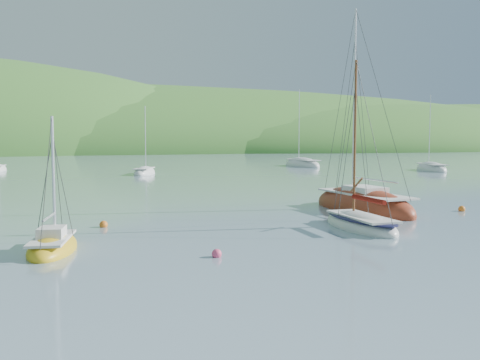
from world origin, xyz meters
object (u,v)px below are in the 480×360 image
object	(u,v)px
sloop_red	(363,207)
distant_sloop_b	(302,165)
daysailer_white	(361,224)
sailboat_yellow	(53,247)
distant_sloop_a	(144,173)
distant_sloop_d	(431,169)

from	to	relation	value
sloop_red	distant_sloop_b	size ratio (longest dim) A/B	1.05
daysailer_white	sailboat_yellow	size ratio (longest dim) A/B	1.52
sailboat_yellow	distant_sloop_a	distance (m)	43.38
daysailer_white	sailboat_yellow	distance (m)	14.33
daysailer_white	distant_sloop_b	bearing A→B (deg)	68.94
distant_sloop_b	daysailer_white	bearing A→B (deg)	-115.95
distant_sloop_a	distant_sloop_d	size ratio (longest dim) A/B	0.81
sailboat_yellow	sloop_red	bearing A→B (deg)	30.05
sailboat_yellow	distant_sloop_a	world-z (taller)	distant_sloop_a
sloop_red	distant_sloop_d	size ratio (longest dim) A/B	1.22
distant_sloop_d	daysailer_white	bearing A→B (deg)	-115.76
distant_sloop_a	distant_sloop_b	world-z (taller)	distant_sloop_b
distant_sloop_a	distant_sloop_d	bearing A→B (deg)	12.60
distant_sloop_d	distant_sloop_b	bearing A→B (deg)	144.89
daysailer_white	sloop_red	size ratio (longest dim) A/B	0.66
daysailer_white	distant_sloop_d	size ratio (longest dim) A/B	0.81
distant_sloop_b	distant_sloop_d	bearing A→B (deg)	-55.18
sailboat_yellow	daysailer_white	bearing A→B (deg)	13.42
sloop_red	distant_sloop_d	distance (m)	42.16
daysailer_white	sloop_red	xyz separation A→B (m)	(3.45, 5.66, 0.03)
sloop_red	distant_sloop_b	distance (m)	48.53
daysailer_white	distant_sloop_b	xyz separation A→B (m)	(19.92, 51.31, -0.00)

